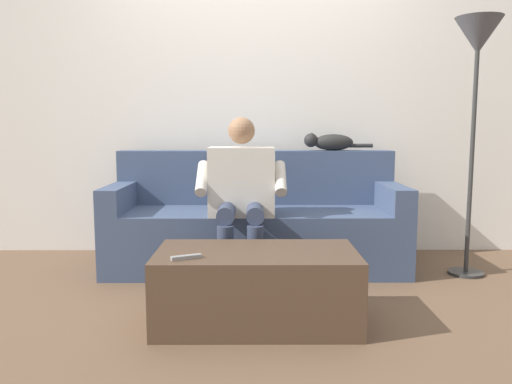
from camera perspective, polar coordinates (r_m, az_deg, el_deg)
The scene contains 8 objects.
ground_plane at distance 3.12m, azimuth 0.03°, elevation -11.79°, with size 8.00×8.00×0.00m, color brown.
back_wall at distance 4.20m, azimuth -0.05°, elevation 10.84°, with size 4.68×0.06×2.56m, color silver.
couch at distance 3.76m, azimuth -0.02°, elevation -3.69°, with size 2.09×0.77×0.84m.
coffee_table at distance 2.70m, azimuth 0.07°, elevation -10.54°, with size 1.03×0.55×0.38m.
person_solo_seated at distance 3.37m, azimuth -1.63°, elevation 0.43°, with size 0.59×0.60×1.08m.
cat_on_backrest at distance 3.98m, azimuth 8.19°, elevation 5.54°, with size 0.53×0.13×0.14m.
remote_gray at distance 2.51m, azimuth -7.77°, elevation -7.20°, with size 0.15×0.03×0.02m, color gray.
floor_lamp at distance 3.78m, azimuth 23.41°, elevation 13.88°, with size 0.31×0.31×1.73m.
Camera 1 is at (0.01, 3.55, 1.02)m, focal length 35.93 mm.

